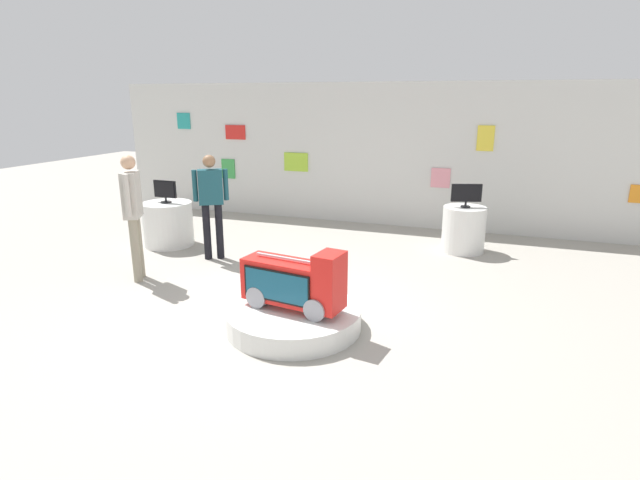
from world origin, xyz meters
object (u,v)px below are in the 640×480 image
(novelty_firetruck_tv, at_px, (294,284))
(tv_on_left_rear, at_px, (466,194))
(main_display_pedestal, at_px, (293,318))
(shopper_browsing_near_truck, at_px, (211,199))
(display_pedestal_center_rear, at_px, (168,224))
(shopper_browsing_rear, at_px, (133,208))
(tv_on_center_rear, at_px, (165,190))
(display_pedestal_left_rear, at_px, (464,229))

(novelty_firetruck_tv, height_order, tv_on_left_rear, tv_on_left_rear)
(main_display_pedestal, xyz_separation_m, shopper_browsing_near_truck, (-2.21, 1.97, 0.88))
(main_display_pedestal, distance_m, display_pedestal_center_rear, 4.16)
(shopper_browsing_rear, bearing_deg, novelty_firetruck_tv, -15.28)
(tv_on_center_rear, distance_m, shopper_browsing_rear, 1.77)
(display_pedestal_center_rear, bearing_deg, display_pedestal_left_rear, 15.29)
(display_pedestal_center_rear, height_order, shopper_browsing_near_truck, shopper_browsing_near_truck)
(display_pedestal_center_rear, bearing_deg, shopper_browsing_rear, -68.14)
(tv_on_left_rear, bearing_deg, tv_on_center_rear, -164.71)
(tv_on_left_rear, relative_size, shopper_browsing_rear, 0.27)
(shopper_browsing_near_truck, bearing_deg, tv_on_center_rear, 160.54)
(tv_on_center_rear, relative_size, shopper_browsing_near_truck, 0.26)
(display_pedestal_center_rear, bearing_deg, shopper_browsing_near_truck, -19.64)
(tv_on_center_rear, xyz_separation_m, shopper_browsing_near_truck, (1.18, -0.42, 0.01))
(novelty_firetruck_tv, xyz_separation_m, tv_on_left_rear, (1.59, 3.76, 0.46))
(tv_on_center_rear, distance_m, shopper_browsing_near_truck, 1.25)
(main_display_pedestal, bearing_deg, shopper_browsing_rear, 164.80)
(tv_on_left_rear, height_order, shopper_browsing_rear, shopper_browsing_rear)
(display_pedestal_left_rear, height_order, shopper_browsing_near_truck, shopper_browsing_near_truck)
(shopper_browsing_rear, bearing_deg, tv_on_left_rear, 34.67)
(shopper_browsing_near_truck, bearing_deg, shopper_browsing_rear, -113.18)
(shopper_browsing_rear, bearing_deg, main_display_pedestal, -15.20)
(novelty_firetruck_tv, bearing_deg, display_pedestal_left_rear, 67.08)
(main_display_pedestal, xyz_separation_m, display_pedestal_center_rear, (-3.40, 2.39, 0.27))
(display_pedestal_left_rear, xyz_separation_m, display_pedestal_center_rear, (-5.01, -1.37, 0.00))
(novelty_firetruck_tv, distance_m, tv_on_center_rear, 4.20)
(display_pedestal_left_rear, bearing_deg, novelty_firetruck_tv, -112.92)
(main_display_pedestal, relative_size, display_pedestal_center_rear, 1.78)
(main_display_pedestal, distance_m, novelty_firetruck_tv, 0.42)
(tv_on_center_rear, bearing_deg, shopper_browsing_near_truck, -19.46)
(novelty_firetruck_tv, bearing_deg, main_display_pedestal, 155.29)
(display_pedestal_center_rear, xyz_separation_m, shopper_browsing_rear, (0.66, -1.64, 0.68))
(tv_on_center_rear, bearing_deg, novelty_firetruck_tv, -35.00)
(display_pedestal_left_rear, xyz_separation_m, shopper_browsing_rear, (-4.35, -3.01, 0.68))
(main_display_pedestal, height_order, display_pedestal_center_rear, display_pedestal_center_rear)
(tv_on_left_rear, xyz_separation_m, display_pedestal_center_rear, (-5.01, -1.37, -0.61))
(display_pedestal_left_rear, relative_size, display_pedestal_center_rear, 0.89)
(shopper_browsing_rear, bearing_deg, display_pedestal_center_rear, 111.86)
(tv_on_left_rear, bearing_deg, display_pedestal_left_rear, 72.37)
(main_display_pedestal, height_order, tv_on_left_rear, tv_on_left_rear)
(display_pedestal_center_rear, bearing_deg, main_display_pedestal, -35.10)
(display_pedestal_center_rear, distance_m, tv_on_center_rear, 0.61)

